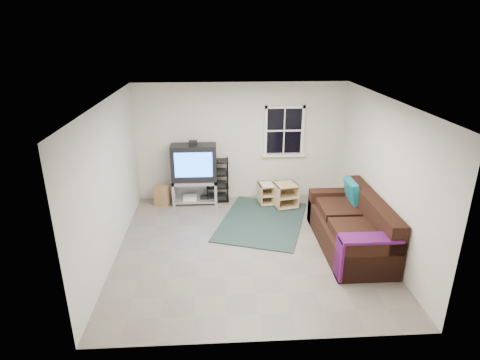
{
  "coord_description": "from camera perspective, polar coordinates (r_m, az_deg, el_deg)",
  "views": [
    {
      "loc": [
        -0.53,
        -6.23,
        3.68
      ],
      "look_at": [
        -0.13,
        0.4,
        1.13
      ],
      "focal_mm": 30.0,
      "sensor_mm": 36.0,
      "label": 1
    }
  ],
  "objects": [
    {
      "name": "paper_bag",
      "position": [
        8.94,
        -11.04,
        -2.18
      ],
      "size": [
        0.36,
        0.28,
        0.45
      ],
      "primitive_type": "cube",
      "rotation": [
        0.0,
        0.0,
        -0.28
      ],
      "color": "#936942",
      "rests_on": "ground"
    },
    {
      "name": "side_table_right",
      "position": [
        8.85,
        4.04,
        -1.68
      ],
      "size": [
        0.49,
        0.49,
        0.5
      ],
      "rotation": [
        0.0,
        0.0,
        0.14
      ],
      "color": "#DAB786",
      "rests_on": "ground"
    },
    {
      "name": "shag_rug",
      "position": [
        8.13,
        3.16,
        -5.86
      ],
      "size": [
        2.15,
        2.52,
        0.03
      ],
      "primitive_type": "cube",
      "rotation": [
        0.0,
        0.0,
        -0.32
      ],
      "color": "#312116",
      "rests_on": "ground"
    },
    {
      "name": "av_rack",
      "position": [
        8.95,
        -3.21,
        -0.37
      ],
      "size": [
        0.49,
        0.36,
        0.98
      ],
      "color": "black",
      "rests_on": "ground"
    },
    {
      "name": "side_table_left",
      "position": [
        8.73,
        6.36,
        -2.0
      ],
      "size": [
        0.55,
        0.55,
        0.55
      ],
      "rotation": [
        0.0,
        0.0,
        0.22
      ],
      "color": "#DAB786",
      "rests_on": "ground"
    },
    {
      "name": "sofa",
      "position": [
        7.37,
        15.67,
        -6.62
      ],
      "size": [
        1.0,
        2.25,
        1.03
      ],
      "color": "black",
      "rests_on": "ground"
    },
    {
      "name": "tv_unit",
      "position": [
        8.78,
        -6.53,
        1.57
      ],
      "size": [
        0.97,
        0.49,
        1.43
      ],
      "color": "#A3A3AB",
      "rests_on": "ground"
    },
    {
      "name": "room",
      "position": [
        8.91,
        6.28,
        6.53
      ],
      "size": [
        4.6,
        4.62,
        4.6
      ],
      "color": "slate",
      "rests_on": "ground"
    }
  ]
}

